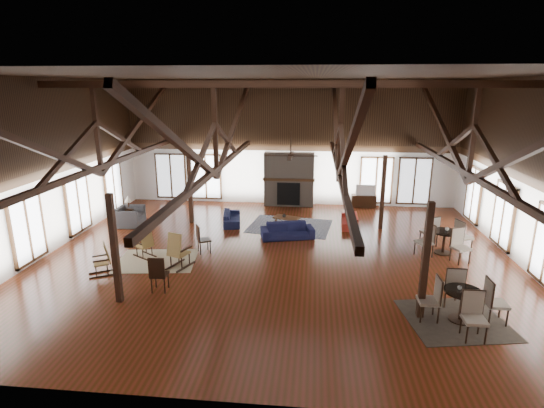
# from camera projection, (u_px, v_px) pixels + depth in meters

# --- Properties ---
(floor) EXTENTS (16.00, 16.00, 0.00)m
(floor) POSITION_uv_depth(u_px,v_px,m) (277.00, 257.00, 14.60)
(floor) COLOR #5C2013
(floor) RESTS_ON ground
(ceiling) EXTENTS (16.00, 14.00, 0.02)m
(ceiling) POSITION_uv_depth(u_px,v_px,m) (277.00, 76.00, 12.99)
(ceiling) COLOR black
(ceiling) RESTS_ON wall_back
(wall_back) EXTENTS (16.00, 0.02, 6.00)m
(wall_back) POSITION_uv_depth(u_px,v_px,m) (290.00, 144.00, 20.50)
(wall_back) COLOR white
(wall_back) RESTS_ON floor
(wall_front) EXTENTS (16.00, 0.02, 6.00)m
(wall_front) POSITION_uv_depth(u_px,v_px,m) (239.00, 253.00, 7.09)
(wall_front) COLOR white
(wall_front) RESTS_ON floor
(wall_left) EXTENTS (0.02, 14.00, 6.00)m
(wall_left) POSITION_uv_depth(u_px,v_px,m) (45.00, 167.00, 14.57)
(wall_left) COLOR white
(wall_left) RESTS_ON floor
(wall_right) EXTENTS (0.02, 14.00, 6.00)m
(wall_right) POSITION_uv_depth(u_px,v_px,m) (536.00, 177.00, 13.02)
(wall_right) COLOR white
(wall_right) RESTS_ON floor
(roof_truss) EXTENTS (15.60, 14.07, 3.14)m
(roof_truss) POSITION_uv_depth(u_px,v_px,m) (277.00, 140.00, 13.52)
(roof_truss) COLOR black
(roof_truss) RESTS_ON wall_back
(post_grid) EXTENTS (8.16, 7.16, 3.05)m
(post_grid) POSITION_uv_depth(u_px,v_px,m) (277.00, 215.00, 14.19)
(post_grid) COLOR black
(post_grid) RESTS_ON floor
(fireplace) EXTENTS (2.50, 0.69, 2.60)m
(fireplace) POSITION_uv_depth(u_px,v_px,m) (289.00, 180.00, 20.65)
(fireplace) COLOR #6F6254
(fireplace) RESTS_ON floor
(ceiling_fan) EXTENTS (1.60, 1.60, 0.75)m
(ceiling_fan) POSITION_uv_depth(u_px,v_px,m) (291.00, 155.00, 12.59)
(ceiling_fan) COLOR black
(ceiling_fan) RESTS_ON roof_truss
(sofa_navy_front) EXTENTS (2.15, 1.27, 0.59)m
(sofa_navy_front) POSITION_uv_depth(u_px,v_px,m) (287.00, 231.00, 16.39)
(sofa_navy_front) COLOR #141639
(sofa_navy_front) RESTS_ON floor
(sofa_navy_left) EXTENTS (1.83, 0.96, 0.51)m
(sofa_navy_left) POSITION_uv_depth(u_px,v_px,m) (232.00, 218.00, 18.15)
(sofa_navy_left) COLOR #141839
(sofa_navy_left) RESTS_ON floor
(sofa_orange) EXTENTS (1.69, 0.72, 0.49)m
(sofa_orange) POSITION_uv_depth(u_px,v_px,m) (349.00, 220.00, 17.81)
(sofa_orange) COLOR #A72C20
(sofa_orange) RESTS_ON floor
(coffee_table) EXTENTS (1.18, 0.87, 0.41)m
(coffee_table) POSITION_uv_depth(u_px,v_px,m) (287.00, 218.00, 17.74)
(coffee_table) COLOR brown
(coffee_table) RESTS_ON floor
(vase) EXTENTS (0.21, 0.21, 0.17)m
(vase) POSITION_uv_depth(u_px,v_px,m) (284.00, 215.00, 17.68)
(vase) COLOR #B2B2B2
(vase) RESTS_ON coffee_table
(armchair) EXTENTS (1.25, 1.11, 0.76)m
(armchair) POSITION_uv_depth(u_px,v_px,m) (130.00, 216.00, 17.88)
(armchair) COLOR #303033
(armchair) RESTS_ON floor
(side_table_lamp) EXTENTS (0.46, 0.46, 1.17)m
(side_table_lamp) POSITION_uv_depth(u_px,v_px,m) (129.00, 212.00, 18.30)
(side_table_lamp) COLOR black
(side_table_lamp) RESTS_ON floor
(rocking_chair_a) EXTENTS (0.89, 0.78, 1.02)m
(rocking_chair_a) POSITION_uv_depth(u_px,v_px,m) (145.00, 244.00, 14.51)
(rocking_chair_a) COLOR olive
(rocking_chair_a) RESTS_ON floor
(rocking_chair_b) EXTENTS (0.80, 1.05, 1.21)m
(rocking_chair_b) POSITION_uv_depth(u_px,v_px,m) (177.00, 251.00, 13.62)
(rocking_chair_b) COLOR olive
(rocking_chair_b) RESTS_ON floor
(rocking_chair_c) EXTENTS (0.89, 0.75, 1.01)m
(rocking_chair_c) POSITION_uv_depth(u_px,v_px,m) (104.00, 260.00, 13.19)
(rocking_chair_c) COLOR olive
(rocking_chair_c) RESTS_ON floor
(side_chair_a) EXTENTS (0.59, 0.59, 1.03)m
(side_chair_a) POSITION_uv_depth(u_px,v_px,m) (201.00, 237.00, 14.84)
(side_chair_a) COLOR black
(side_chair_a) RESTS_ON floor
(side_chair_b) EXTENTS (0.48, 0.48, 1.09)m
(side_chair_b) POSITION_uv_depth(u_px,v_px,m) (158.00, 272.00, 11.98)
(side_chair_b) COLOR black
(side_chair_b) RESTS_ON floor
(cafe_table_near) EXTENTS (2.17, 2.17, 1.14)m
(cafe_table_near) POSITION_uv_depth(u_px,v_px,m) (462.00, 300.00, 10.53)
(cafe_table_near) COLOR black
(cafe_table_near) RESTS_ON floor
(cafe_table_far) EXTENTS (2.20, 2.20, 1.14)m
(cafe_table_far) POSITION_uv_depth(u_px,v_px,m) (444.00, 238.00, 14.81)
(cafe_table_far) COLOR black
(cafe_table_far) RESTS_ON floor
(cup_near) EXTENTS (0.12, 0.12, 0.09)m
(cup_near) POSITION_uv_depth(u_px,v_px,m) (460.00, 288.00, 10.52)
(cup_near) COLOR #B2B2B2
(cup_near) RESTS_ON cafe_table_near
(cup_far) EXTENTS (0.17, 0.17, 0.10)m
(cup_far) POSITION_uv_depth(u_px,v_px,m) (447.00, 229.00, 14.81)
(cup_far) COLOR #B2B2B2
(cup_far) RESTS_ON cafe_table_far
(tv_console) EXTENTS (1.17, 0.44, 0.59)m
(tv_console) POSITION_uv_depth(u_px,v_px,m) (364.00, 201.00, 20.64)
(tv_console) COLOR black
(tv_console) RESTS_ON floor
(television) EXTENTS (0.92, 0.15, 0.53)m
(television) POSITION_uv_depth(u_px,v_px,m) (365.00, 190.00, 20.48)
(television) COLOR #B2B2B2
(television) RESTS_ON tv_console
(rug_tan) EXTENTS (2.82, 2.34, 0.01)m
(rug_tan) POSITION_uv_depth(u_px,v_px,m) (157.00, 261.00, 14.32)
(rug_tan) COLOR tan
(rug_tan) RESTS_ON floor
(rug_navy) EXTENTS (3.64, 2.94, 0.01)m
(rug_navy) POSITION_uv_depth(u_px,v_px,m) (290.00, 226.00, 17.83)
(rug_navy) COLOR navy
(rug_navy) RESTS_ON floor
(rug_dark) EXTENTS (2.75, 2.57, 0.01)m
(rug_dark) POSITION_uv_depth(u_px,v_px,m) (455.00, 320.00, 10.70)
(rug_dark) COLOR black
(rug_dark) RESTS_ON floor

